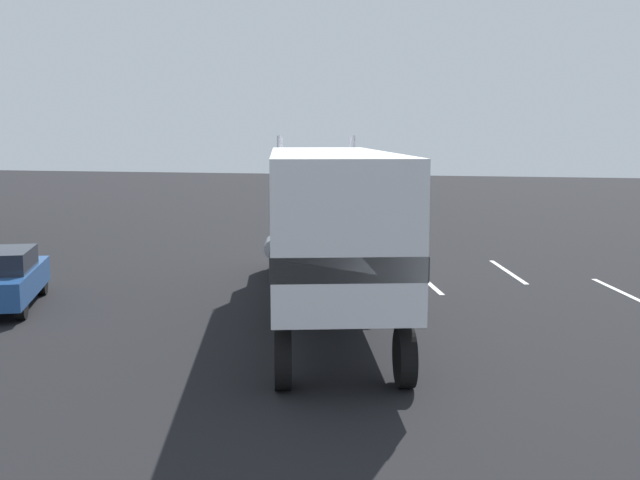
{
  "coord_description": "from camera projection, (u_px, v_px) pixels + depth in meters",
  "views": [
    {
      "loc": [
        -24.73,
        -5.71,
        4.55
      ],
      "look_at": [
        -4.1,
        -0.81,
        1.6
      ],
      "focal_mm": 42.92,
      "sensor_mm": 36.0,
      "label": 1
    }
  ],
  "objects": [
    {
      "name": "ground_plane",
      "position": [
        325.0,
        270.0,
        25.76
      ],
      "size": [
        120.0,
        120.0,
        0.0
      ],
      "primitive_type": "plane",
      "color": "black"
    },
    {
      "name": "lane_stripe_near",
      "position": [
        426.0,
        280.0,
        23.89
      ],
      "size": [
        4.24,
        1.5,
        0.01
      ],
      "primitive_type": "cube",
      "rotation": [
        0.0,
        0.0,
        0.31
      ],
      "color": "silver",
      "rests_on": "ground_plane"
    },
    {
      "name": "lane_stripe_mid",
      "position": [
        508.0,
        272.0,
        25.42
      ],
      "size": [
        4.3,
        1.28,
        0.01
      ],
      "primitive_type": "cube",
      "rotation": [
        0.0,
        0.0,
        0.26
      ],
      "color": "silver",
      "rests_on": "ground_plane"
    },
    {
      "name": "lane_stripe_far",
      "position": [
        624.0,
        293.0,
        21.93
      ],
      "size": [
        4.27,
        1.37,
        0.01
      ],
      "primitive_type": "cube",
      "rotation": [
        0.0,
        0.0,
        0.28
      ],
      "color": "silver",
      "rests_on": "ground_plane"
    },
    {
      "name": "semi_truck",
      "position": [
        325.0,
        217.0,
        18.76
      ],
      "size": [
        14.27,
        6.49,
        4.5
      ],
      "color": "white",
      "rests_on": "ground_plane"
    },
    {
      "name": "person_bystander",
      "position": [
        405.0,
        279.0,
        19.36
      ],
      "size": [
        0.41,
        0.48,
        1.63
      ],
      "color": "black",
      "rests_on": "ground_plane"
    },
    {
      "name": "parked_car",
      "position": [
        0.0,
        278.0,
        20.03
      ],
      "size": [
        4.75,
        3.43,
        1.57
      ],
      "color": "#234C8C",
      "rests_on": "ground_plane"
    }
  ]
}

